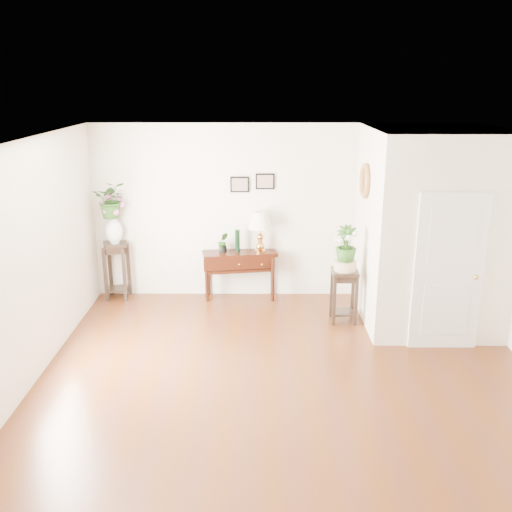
{
  "coord_description": "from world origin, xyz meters",
  "views": [
    {
      "loc": [
        -0.35,
        -6.19,
        3.43
      ],
      "look_at": [
        -0.39,
        1.3,
        1.11
      ],
      "focal_mm": 40.0,
      "sensor_mm": 36.0,
      "label": 1
    }
  ],
  "objects_px": {
    "plant_stand_a": "(117,271)",
    "plant_stand_b": "(344,296)",
    "table_lamp": "(260,231)",
    "console_table": "(240,275)"
  },
  "relations": [
    {
      "from": "console_table",
      "to": "table_lamp",
      "type": "height_order",
      "value": "table_lamp"
    },
    {
      "from": "plant_stand_a",
      "to": "table_lamp",
      "type": "bearing_deg",
      "value": 0.0
    },
    {
      "from": "console_table",
      "to": "plant_stand_a",
      "type": "relative_size",
      "value": 1.26
    },
    {
      "from": "plant_stand_a",
      "to": "plant_stand_b",
      "type": "bearing_deg",
      "value": -14.81
    },
    {
      "from": "table_lamp",
      "to": "plant_stand_a",
      "type": "distance_m",
      "value": 2.42
    },
    {
      "from": "console_table",
      "to": "table_lamp",
      "type": "relative_size",
      "value": 1.77
    },
    {
      "from": "plant_stand_a",
      "to": "plant_stand_b",
      "type": "distance_m",
      "value": 3.67
    },
    {
      "from": "console_table",
      "to": "plant_stand_a",
      "type": "height_order",
      "value": "plant_stand_a"
    },
    {
      "from": "plant_stand_a",
      "to": "console_table",
      "type": "bearing_deg",
      "value": 0.0
    },
    {
      "from": "console_table",
      "to": "plant_stand_b",
      "type": "relative_size",
      "value": 1.48
    }
  ]
}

